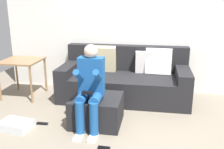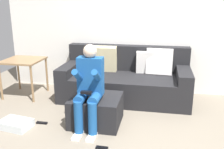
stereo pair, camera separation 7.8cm
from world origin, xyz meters
name	(u,v)px [view 1 (the left image)]	position (x,y,z in m)	size (l,w,h in m)	color
ground_plane	(129,142)	(0.00, 0.00, 0.00)	(6.68, 6.68, 0.00)	slate
wall_back	(142,16)	(0.00, 1.95, 1.38)	(5.13, 0.10, 2.76)	silver
couch_sectional	(125,79)	(-0.24, 1.50, 0.33)	(2.17, 0.97, 0.88)	black
ottoman	(97,110)	(-0.50, 0.43, 0.19)	(0.67, 0.62, 0.39)	black
person_seated	(90,86)	(-0.55, 0.26, 0.60)	(0.33, 0.54, 1.12)	#194C8C
storage_bin	(16,125)	(-1.53, 0.09, 0.05)	(0.41, 0.28, 0.11)	silver
side_table	(22,65)	(-2.02, 1.26, 0.57)	(0.64, 0.63, 0.66)	olive
remote_near_ottoman	(104,148)	(-0.27, -0.19, 0.01)	(0.14, 0.05, 0.02)	black
remote_by_storage_bin	(42,124)	(-1.24, 0.26, 0.01)	(0.16, 0.04, 0.02)	black
remote_under_side_table	(6,126)	(-1.69, 0.12, 0.01)	(0.15, 0.04, 0.02)	black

